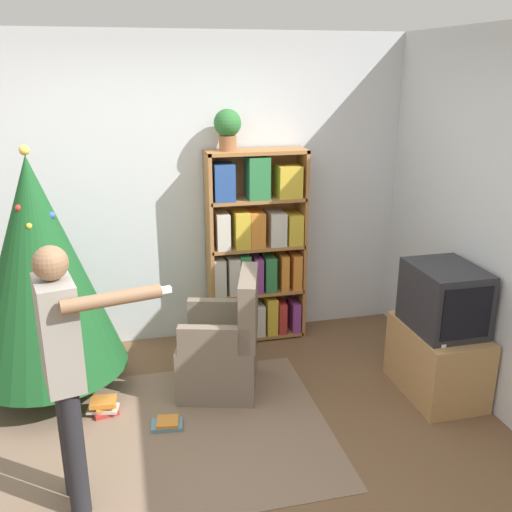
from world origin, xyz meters
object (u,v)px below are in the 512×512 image
at_px(television, 444,298).
at_px(standing_person, 64,361).
at_px(armchair, 224,349).
at_px(bookshelf, 256,250).
at_px(christmas_tree, 39,268).
at_px(potted_plant, 228,127).

xyz_separation_m(television, standing_person, (-2.53, -0.56, 0.13)).
bearing_deg(armchair, standing_person, -29.94).
distance_m(bookshelf, armchair, 1.03).
distance_m(christmas_tree, standing_person, 1.26).
height_order(bookshelf, armchair, bookshelf).
distance_m(bookshelf, standing_person, 2.29).
distance_m(bookshelf, television, 1.63).
distance_m(television, potted_plant, 2.11).
relative_size(television, standing_person, 0.38).
relative_size(bookshelf, television, 2.96).
bearing_deg(armchair, bookshelf, 166.43).
xyz_separation_m(bookshelf, armchair, (-0.44, -0.79, -0.49)).
distance_m(television, christmas_tree, 2.86).
relative_size(bookshelf, standing_person, 1.11).
bearing_deg(potted_plant, bookshelf, -2.07).
relative_size(bookshelf, potted_plant, 5.09).
bearing_deg(television, christmas_tree, 166.40).
relative_size(christmas_tree, armchair, 2.00).
relative_size(television, potted_plant, 1.72).
relative_size(armchair, standing_person, 0.61).
height_order(bookshelf, television, bookshelf).
bearing_deg(television, armchair, 164.30).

